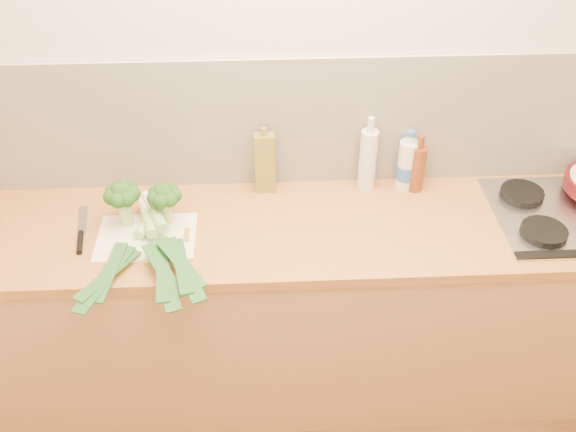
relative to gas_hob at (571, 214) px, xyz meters
name	(u,v)px	position (x,y,z in m)	size (l,w,h in m)	color
room_shell	(301,123)	(-1.02, 0.29, 0.26)	(3.50, 3.50, 3.50)	beige
counter	(304,307)	(-1.02, 0.00, -0.46)	(3.20, 0.62, 0.90)	#AA6F47
gas_hob	(571,214)	(0.00, 0.00, 0.00)	(0.58, 0.50, 0.04)	silver
chopping_board	(147,237)	(-1.61, -0.05, -0.01)	(0.36, 0.27, 0.01)	white
broccoli_left	(122,195)	(-1.69, 0.03, 0.13)	(0.13, 0.13, 0.19)	#A2C573
broccoli_right	(164,196)	(-1.54, 0.03, 0.12)	(0.13, 0.13, 0.17)	#A2C573
leek_front	(136,239)	(-1.64, -0.09, 0.02)	(0.27, 0.61, 0.04)	white
leek_mid	(154,239)	(-1.57, -0.12, 0.04)	(0.22, 0.61, 0.04)	white
leek_back	(165,232)	(-1.53, -0.10, 0.06)	(0.28, 0.60, 0.04)	white
chefs_knife	(81,237)	(-1.85, -0.04, -0.01)	(0.07, 0.30, 0.02)	silver
oil_tin	(265,163)	(-1.17, 0.24, 0.12)	(0.08, 0.05, 0.29)	olive
glass_bottle	(368,159)	(-0.76, 0.24, 0.12)	(0.07, 0.07, 0.32)	silver
amber_bottle	(417,167)	(-0.56, 0.21, 0.09)	(0.06, 0.06, 0.25)	#652E13
water_bottle	(407,166)	(-0.60, 0.23, 0.09)	(0.08, 0.08, 0.24)	silver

